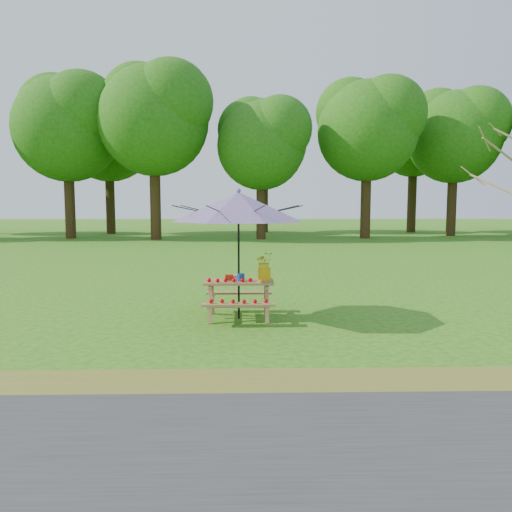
{
  "coord_description": "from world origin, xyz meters",
  "views": [
    {
      "loc": [
        -1.41,
        -8.08,
        1.99
      ],
      "look_at": [
        -1.21,
        0.5,
        1.1
      ],
      "focal_mm": 35.0,
      "sensor_mm": 36.0,
      "label": 1
    }
  ],
  "objects": [
    {
      "name": "ground",
      "position": [
        0.0,
        0.0,
        0.0
      ],
      "size": [
        120.0,
        120.0,
        0.0
      ],
      "primitive_type": "plane",
      "color": "#2B6112",
      "rests_on": "ground"
    },
    {
      "name": "road",
      "position": [
        0.0,
        -5.0,
        0.01
      ],
      "size": [
        120.0,
        4.0,
        0.01
      ],
      "primitive_type": "cube",
      "color": "#303032",
      "rests_on": "ground"
    },
    {
      "name": "drygrass_strip",
      "position": [
        0.0,
        -2.8,
        0.0
      ],
      "size": [
        120.0,
        1.2,
        0.01
      ],
      "primitive_type": "cube",
      "color": "olive",
      "rests_on": "ground"
    },
    {
      "name": "treeline",
      "position": [
        0.0,
        22.0,
        8.0
      ],
      "size": [
        60.0,
        12.0,
        16.0
      ],
      "primitive_type": null,
      "color": "#155E10",
      "rests_on": "ground"
    },
    {
      "name": "picnic_table",
      "position": [
        -1.51,
        0.5,
        0.33
      ],
      "size": [
        1.2,
        1.32,
        0.67
      ],
      "color": "#996545",
      "rests_on": "ground"
    },
    {
      "name": "patio_umbrella",
      "position": [
        -1.51,
        0.5,
        1.95
      ],
      "size": [
        3.08,
        3.08,
        2.26
      ],
      "color": "black",
      "rests_on": "ground"
    },
    {
      "name": "produce_bins",
      "position": [
        -1.56,
        0.54,
        0.72
      ],
      "size": [
        0.33,
        0.39,
        0.13
      ],
      "color": "red",
      "rests_on": "picnic_table"
    },
    {
      "name": "tomatoes_row",
      "position": [
        -1.66,
        0.32,
        0.71
      ],
      "size": [
        0.77,
        0.13,
        0.07
      ],
      "primitive_type": null,
      "color": "#C10607",
      "rests_on": "picnic_table"
    },
    {
      "name": "flower_bucket",
      "position": [
        -1.07,
        0.53,
        0.93
      ],
      "size": [
        0.35,
        0.32,
        0.5
      ],
      "color": "#DDAF0B",
      "rests_on": "picnic_table"
    }
  ]
}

